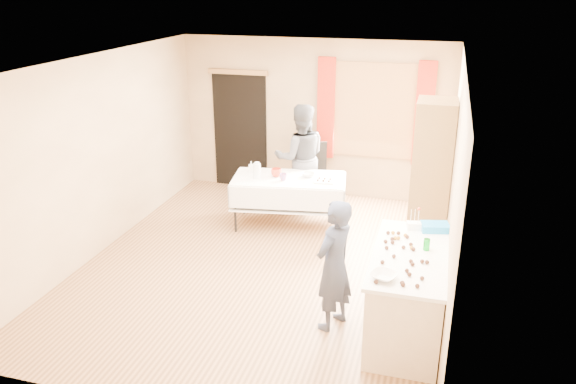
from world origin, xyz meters
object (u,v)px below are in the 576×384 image
(woman, at_px, (300,158))
(cabinet, at_px, (431,178))
(girl, at_px, (334,266))
(party_table, at_px, (289,197))
(chair, at_px, (314,187))
(counter, at_px, (408,294))

(woman, bearing_deg, cabinet, 132.96)
(girl, bearing_deg, party_table, -129.76)
(cabinet, xyz_separation_m, woman, (-2.01, 0.94, -0.18))
(chair, xyz_separation_m, girl, (0.99, -3.30, 0.41))
(chair, distance_m, woman, 0.62)
(chair, relative_size, girl, 0.71)
(counter, distance_m, woman, 3.56)
(party_table, relative_size, woman, 1.04)
(counter, relative_size, party_table, 0.90)
(chair, relative_size, woman, 0.60)
(cabinet, height_order, woman, cabinet)
(counter, xyz_separation_m, chair, (-1.75, 3.21, -0.15))
(party_table, xyz_separation_m, chair, (0.17, 0.90, -0.14))
(chair, bearing_deg, party_table, -114.15)
(counter, bearing_deg, cabinet, 87.18)
(party_table, distance_m, girl, 2.68)
(counter, xyz_separation_m, party_table, (-1.91, 2.31, -0.01))
(chair, bearing_deg, woman, -139.45)
(counter, xyz_separation_m, woman, (-1.91, 2.98, 0.40))
(chair, bearing_deg, girl, -87.00)
(cabinet, distance_m, party_table, 2.11)
(cabinet, relative_size, girl, 1.43)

